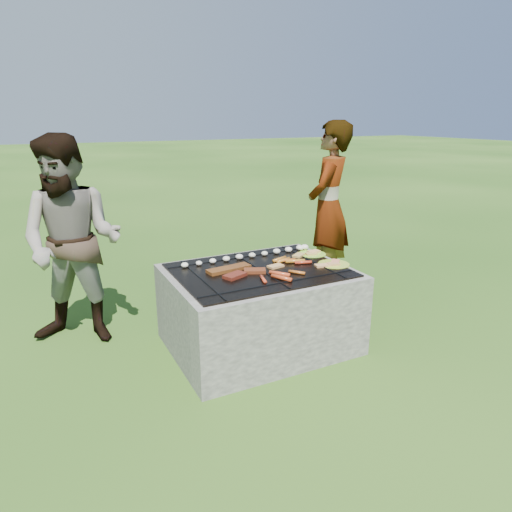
{
  "coord_description": "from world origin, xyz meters",
  "views": [
    {
      "loc": [
        -1.44,
        -2.81,
        1.68
      ],
      "look_at": [
        0.0,
        0.05,
        0.7
      ],
      "focal_mm": 32.0,
      "sensor_mm": 36.0,
      "label": 1
    }
  ],
  "objects_px": {
    "cook": "(328,208)",
    "fire_pit": "(259,311)",
    "bystander": "(73,243)",
    "plate_far": "(312,254)",
    "plate_near": "(334,264)"
  },
  "relations": [
    {
      "from": "fire_pit",
      "to": "cook",
      "type": "height_order",
      "value": "cook"
    },
    {
      "from": "cook",
      "to": "bystander",
      "type": "relative_size",
      "value": 1.05
    },
    {
      "from": "plate_near",
      "to": "bystander",
      "type": "distance_m",
      "value": 1.95
    },
    {
      "from": "bystander",
      "to": "plate_far",
      "type": "bearing_deg",
      "value": 12.5
    },
    {
      "from": "plate_far",
      "to": "bystander",
      "type": "height_order",
      "value": "bystander"
    },
    {
      "from": "cook",
      "to": "fire_pit",
      "type": "bearing_deg",
      "value": -4.2
    },
    {
      "from": "plate_near",
      "to": "cook",
      "type": "xyz_separation_m",
      "value": [
        0.61,
        0.95,
        0.22
      ]
    },
    {
      "from": "plate_far",
      "to": "cook",
      "type": "height_order",
      "value": "cook"
    },
    {
      "from": "cook",
      "to": "bystander",
      "type": "distance_m",
      "value": 2.36
    },
    {
      "from": "plate_near",
      "to": "bystander",
      "type": "xyz_separation_m",
      "value": [
        -1.75,
        0.85,
        0.18
      ]
    },
    {
      "from": "fire_pit",
      "to": "bystander",
      "type": "distance_m",
      "value": 1.47
    },
    {
      "from": "cook",
      "to": "bystander",
      "type": "xyz_separation_m",
      "value": [
        -2.36,
        -0.1,
        -0.04
      ]
    },
    {
      "from": "plate_near",
      "to": "cook",
      "type": "bearing_deg",
      "value": 57.12
    },
    {
      "from": "plate_far",
      "to": "plate_near",
      "type": "bearing_deg",
      "value": -90.2
    },
    {
      "from": "plate_near",
      "to": "cook",
      "type": "height_order",
      "value": "cook"
    }
  ]
}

